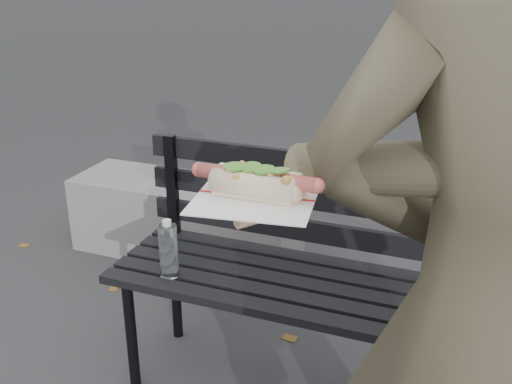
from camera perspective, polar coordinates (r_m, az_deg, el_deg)
park_bench at (r=2.08m, az=6.79°, el=-6.92°), size 1.50×0.44×0.88m
concrete_block at (r=3.20m, az=-6.68°, el=-2.52°), size 1.20×0.40×0.40m
person at (r=1.09m, az=22.22°, el=-13.00°), size 0.71×0.50×1.85m
held_hotdog at (r=0.95m, az=12.31°, el=1.53°), size 0.63×0.30×0.20m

